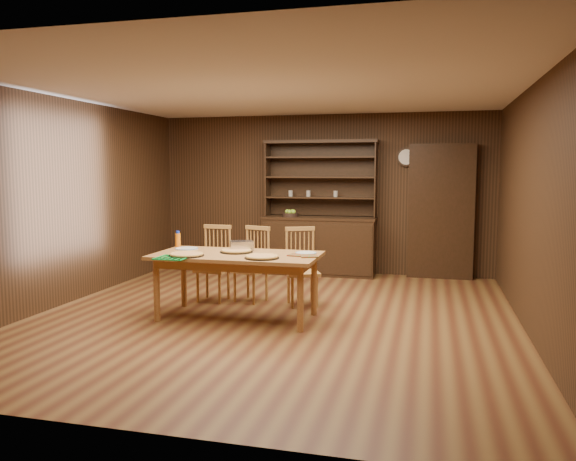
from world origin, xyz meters
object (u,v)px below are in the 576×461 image
(dining_table, at_px, (237,261))
(chair_center, at_px, (254,262))
(chair_left, at_px, (215,261))
(chair_right, at_px, (301,264))
(china_hutch, at_px, (319,238))
(juice_bottle, at_px, (178,240))

(dining_table, xyz_separation_m, chair_center, (-0.08, 0.90, -0.16))
(chair_left, relative_size, chair_center, 1.01)
(chair_center, relative_size, chair_right, 0.99)
(chair_right, bearing_deg, chair_center, 152.19)
(china_hutch, bearing_deg, chair_center, -103.12)
(chair_center, bearing_deg, chair_left, -152.34)
(dining_table, relative_size, chair_center, 1.94)
(juice_bottle, bearing_deg, dining_table, -20.68)
(china_hutch, relative_size, juice_bottle, 10.75)
(chair_right, bearing_deg, chair_left, 158.02)
(china_hutch, xyz_separation_m, chair_right, (0.17, -2.07, -0.08))
(chair_center, distance_m, juice_bottle, 1.03)
(chair_right, bearing_deg, juice_bottle, 175.81)
(chair_left, bearing_deg, chair_center, 11.66)
(chair_left, xyz_separation_m, chair_right, (1.15, 0.04, -0.00))
(dining_table, distance_m, chair_left, 1.02)
(china_hutch, bearing_deg, dining_table, -97.57)
(chair_left, bearing_deg, juice_bottle, -119.18)
(china_hutch, relative_size, chair_right, 2.22)
(chair_left, relative_size, chair_right, 1.00)
(chair_left, height_order, chair_right, chair_left)
(chair_right, distance_m, juice_bottle, 1.57)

